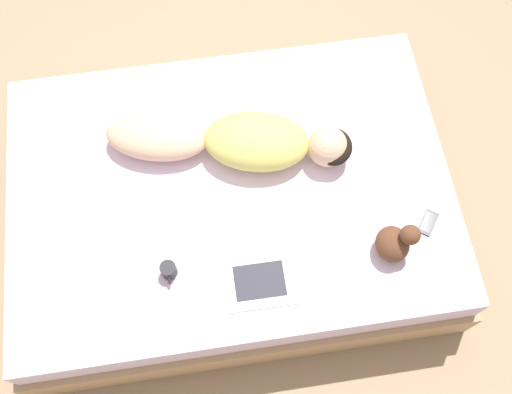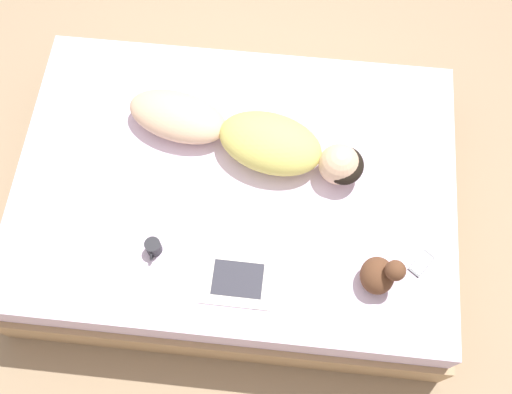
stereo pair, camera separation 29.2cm
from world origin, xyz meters
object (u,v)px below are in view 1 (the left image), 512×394
object	(u,v)px
open_magazine	(256,256)
coffee_mug	(169,270)
cell_phone	(428,223)
person	(236,141)

from	to	relation	value
open_magazine	coffee_mug	bearing A→B (deg)	-86.42
coffee_mug	cell_phone	size ratio (longest dim) A/B	0.74
coffee_mug	open_magazine	bearing A→B (deg)	93.10
open_magazine	cell_phone	distance (m)	0.86
person	coffee_mug	bearing A→B (deg)	-20.28
person	cell_phone	bearing A→B (deg)	71.46
person	cell_phone	distance (m)	1.03
open_magazine	cell_phone	xyz separation A→B (m)	(-0.04, 0.86, 0.00)
open_magazine	cell_phone	world-z (taller)	same
person	open_magazine	distance (m)	0.59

